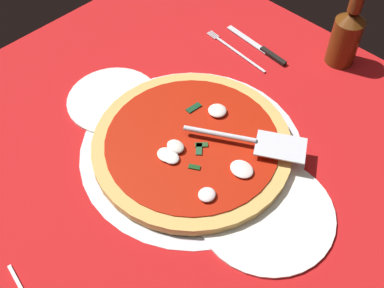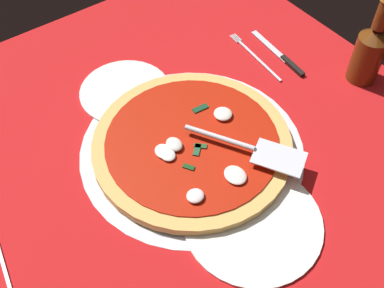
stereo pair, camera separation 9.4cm
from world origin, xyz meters
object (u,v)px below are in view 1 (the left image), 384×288
pizza (192,144)px  pizza_server (254,141)px  dinner_plate_right (266,213)px  place_setting_far (249,51)px  dinner_plate_left (115,99)px  beer_bottle (347,34)px

pizza → pizza_server: bearing=37.6°
dinner_plate_right → place_setting_far: (-31.32, 32.55, -0.14)cm
dinner_plate_right → pizza_server: bearing=140.9°
dinner_plate_right → pizza: pizza is taller
dinner_plate_left → pizza_server: bearing=16.3°
dinner_plate_right → beer_bottle: size_ratio=1.16×
dinner_plate_left → beer_bottle: beer_bottle is taller
pizza_server → beer_bottle: size_ratio=1.04×
pizza_server → beer_bottle: bearing=64.7°
place_setting_far → beer_bottle: 22.56cm
dinner_plate_right → place_setting_far: 45.17cm
dinner_plate_right → place_setting_far: size_ratio=1.17×
dinner_plate_left → beer_bottle: (27.85, 45.24, 7.64)cm
beer_bottle → place_setting_far: bearing=-145.1°
place_setting_far → beer_bottle: beer_bottle is taller
dinner_plate_left → place_setting_far: bearing=72.4°
place_setting_far → beer_bottle: (17.37, 12.11, 7.77)cm
dinner_plate_right → pizza: size_ratio=0.63×
dinner_plate_left → beer_bottle: 53.67cm
dinner_plate_right → pizza_server: pizza_server is taller
dinner_plate_left → dinner_plate_right: bearing=0.8°
dinner_plate_right → pizza_server: (-10.52, 8.55, 4.14)cm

